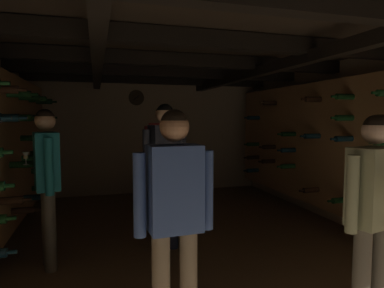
{
  "coord_description": "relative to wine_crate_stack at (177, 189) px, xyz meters",
  "views": [
    {
      "loc": [
        -1.06,
        -3.54,
        1.54
      ],
      "look_at": [
        0.16,
        0.69,
        1.19
      ],
      "focal_mm": 31.02,
      "sensor_mm": 36.0,
      "label": 1
    }
  ],
  "objects": [
    {
      "name": "ground_plane",
      "position": [
        -0.27,
        -2.02,
        -0.3
      ],
      "size": [
        8.4,
        8.4,
        0.0
      ],
      "primitive_type": "plane",
      "color": "#8C7051"
    },
    {
      "name": "room_shell",
      "position": [
        -0.27,
        -1.76,
        1.13
      ],
      "size": [
        4.72,
        6.52,
        2.41
      ],
      "color": "tan",
      "rests_on": "ground_plane"
    },
    {
      "name": "wine_crate_stack",
      "position": [
        0.0,
        0.0,
        0.0
      ],
      "size": [
        0.52,
        0.35,
        0.6
      ],
      "color": "#A37547",
      "rests_on": "ground_plane"
    },
    {
      "name": "display_bottle",
      "position": [
        0.1,
        0.04,
        0.44
      ],
      "size": [
        0.08,
        0.08,
        0.35
      ],
      "color": "#194723",
      "rests_on": "wine_crate_stack"
    },
    {
      "name": "person_host_center",
      "position": [
        -0.58,
        -1.86,
        0.73
      ],
      "size": [
        0.53,
        0.29,
        1.7
      ],
      "color": "#232D4C",
      "rests_on": "ground_plane"
    },
    {
      "name": "person_guest_near_right",
      "position": [
        0.52,
        -3.72,
        0.63
      ],
      "size": [
        0.53,
        0.38,
        1.56
      ],
      "color": "#4C473D",
      "rests_on": "ground_plane"
    },
    {
      "name": "person_guest_rear_center",
      "position": [
        -0.44,
        -0.95,
        0.74
      ],
      "size": [
        0.49,
        0.35,
        1.71
      ],
      "color": "#232D4C",
      "rests_on": "ground_plane"
    },
    {
      "name": "person_guest_mid_left",
      "position": [
        -1.83,
        -1.98,
        0.68
      ],
      "size": [
        0.38,
        0.53,
        1.62
      ],
      "color": "#4C473D",
      "rests_on": "ground_plane"
    },
    {
      "name": "person_guest_near_left",
      "position": [
        -0.85,
        -3.49,
        0.65
      ],
      "size": [
        0.54,
        0.24,
        1.59
      ],
      "color": "brown",
      "rests_on": "ground_plane"
    }
  ]
}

